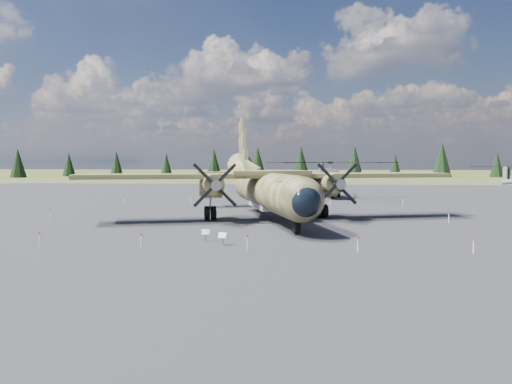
{
  "coord_description": "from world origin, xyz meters",
  "views": [
    {
      "loc": [
        5.11,
        -40.49,
        4.9
      ],
      "look_at": [
        0.97,
        2.0,
        2.27
      ],
      "focal_mm": 35.0,
      "sensor_mm": 36.0,
      "label": 1
    }
  ],
  "objects": [
    {
      "name": "treeline",
      "position": [
        5.72,
        2.35,
        4.79
      ],
      "size": [
        282.75,
        288.21,
        10.97
      ],
      "color": "black",
      "rests_on": "ground"
    },
    {
      "name": "ground",
      "position": [
        0.0,
        0.0,
        0.0
      ],
      "size": [
        500.0,
        500.0,
        0.0
      ],
      "primitive_type": "plane",
      "color": "#515827",
      "rests_on": "ground"
    },
    {
      "name": "helicopter_near",
      "position": [
        8.52,
        27.2,
        3.46
      ],
      "size": [
        20.62,
        23.35,
        4.87
      ],
      "rotation": [
        0.0,
        0.0,
        0.08
      ],
      "color": "gray",
      "rests_on": "ground"
    },
    {
      "name": "apron",
      "position": [
        0.0,
        10.0,
        0.0
      ],
      "size": [
        120.0,
        120.0,
        0.04
      ],
      "primitive_type": "cube",
      "color": "#525257",
      "rests_on": "ground"
    },
    {
      "name": "transport_plane",
      "position": [
        1.78,
        2.19,
        2.96
      ],
      "size": [
        30.94,
        27.63,
        10.32
      ],
      "rotation": [
        0.0,
        0.0,
        0.28
      ],
      "color": "#35351D",
      "rests_on": "ground"
    },
    {
      "name": "info_placard_right",
      "position": [
        -0.92,
        -10.56,
        0.49
      ],
      "size": [
        0.49,
        0.26,
        0.74
      ],
      "rotation": [
        0.0,
        0.0,
        0.13
      ],
      "color": "gray",
      "rests_on": "ground"
    },
    {
      "name": "info_placard_left",
      "position": [
        0.36,
        -11.94,
        0.5
      ],
      "size": [
        0.52,
        0.32,
        0.76
      ],
      "rotation": [
        0.0,
        0.0,
        -0.26
      ],
      "color": "gray",
      "rests_on": "ground"
    },
    {
      "name": "barrier_fence",
      "position": [
        -0.46,
        -0.08,
        0.51
      ],
      "size": [
        33.12,
        29.62,
        0.85
      ],
      "color": "white",
      "rests_on": "ground"
    }
  ]
}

